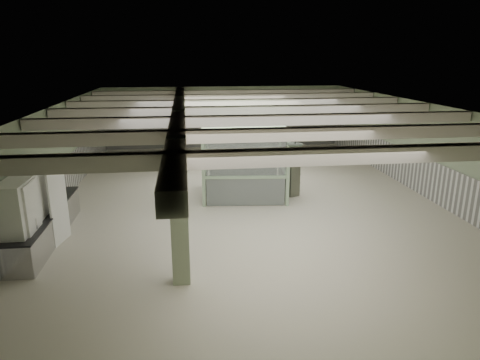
{
  "coord_description": "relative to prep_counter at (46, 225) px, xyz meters",
  "views": [
    {
      "loc": [
        -2.27,
        -15.52,
        5.34
      ],
      "look_at": [
        -0.52,
        -1.77,
        1.3
      ],
      "focal_mm": 32.0,
      "sensor_mm": 36.0,
      "label": 1
    }
  ],
  "objects": [
    {
      "name": "guard_booth",
      "position": [
        6.49,
        3.48,
        1.33
      ],
      "size": [
        3.57,
        3.11,
        2.67
      ],
      "rotation": [
        0.0,
        0.0,
        -0.1
      ],
      "color": "#9FBE98",
      "rests_on": "floor"
    },
    {
      "name": "wainscot_left",
      "position": [
        -0.44,
        2.99,
        0.29
      ],
      "size": [
        0.05,
        19.9,
        1.5
      ],
      "primitive_type": "cube",
      "color": "silver",
      "rests_on": "floor"
    },
    {
      "name": "girder",
      "position": [
        4.04,
        2.99,
        2.92
      ],
      "size": [
        0.45,
        19.9,
        0.4
      ],
      "primitive_type": "cube",
      "color": "beige",
      "rests_on": "ceiling"
    },
    {
      "name": "wall_right",
      "position": [
        13.54,
        2.99,
        1.34
      ],
      "size": [
        0.02,
        20.0,
        3.6
      ],
      "primitive_type": "cube",
      "color": "#98AA88",
      "rests_on": "floor"
    },
    {
      "name": "walkin_cooler",
      "position": [
        -0.08,
        -0.91,
        0.72
      ],
      "size": [
        0.92,
        2.58,
        2.37
      ],
      "color": "white",
      "rests_on": "floor"
    },
    {
      "name": "beam_d",
      "position": [
        6.54,
        2.99,
        2.96
      ],
      "size": [
        13.9,
        0.35,
        0.32
      ],
      "primitive_type": "cube",
      "color": "beige",
      "rests_on": "ceiling"
    },
    {
      "name": "beam_c",
      "position": [
        6.54,
        0.49,
        2.96
      ],
      "size": [
        13.9,
        0.35,
        0.32
      ],
      "primitive_type": "cube",
      "color": "beige",
      "rests_on": "ceiling"
    },
    {
      "name": "column_b",
      "position": [
        4.04,
        1.99,
        1.34
      ],
      "size": [
        0.42,
        0.42,
        3.6
      ],
      "primitive_type": "cube",
      "color": "#9FAD8B",
      "rests_on": "floor"
    },
    {
      "name": "orange_bowl",
      "position": [
        -0.1,
        1.81,
        0.48
      ],
      "size": [
        0.24,
        0.24,
        0.08
      ],
      "primitive_type": "cylinder",
      "rotation": [
        0.0,
        0.0,
        -0.02
      ],
      "color": "#B2B2B7",
      "rests_on": "prep_counter"
    },
    {
      "name": "pitcher_far",
      "position": [
        0.09,
        -0.37,
        0.58
      ],
      "size": [
        0.25,
        0.27,
        0.29
      ],
      "primitive_type": null,
      "rotation": [
        0.0,
        0.0,
        0.24
      ],
      "color": "#B1B1B5",
      "rests_on": "prep_counter"
    },
    {
      "name": "pendant_back",
      "position": [
        7.04,
        8.49,
        2.59
      ],
      "size": [
        0.44,
        0.44,
        0.22
      ],
      "primitive_type": "cone",
      "rotation": [
        3.14,
        0.0,
        0.0
      ],
      "color": "#2F3F32",
      "rests_on": "ceiling"
    },
    {
      "name": "column_d",
      "position": [
        4.04,
        10.99,
        1.34
      ],
      "size": [
        0.42,
        0.42,
        3.6
      ],
      "primitive_type": "cube",
      "color": "#9FAD8B",
      "rests_on": "floor"
    },
    {
      "name": "column_c",
      "position": [
        4.04,
        6.99,
        1.34
      ],
      "size": [
        0.42,
        0.42,
        3.6
      ],
      "primitive_type": "cube",
      "color": "#9FAD8B",
      "rests_on": "floor"
    },
    {
      "name": "beam_a",
      "position": [
        6.54,
        -4.51,
        2.96
      ],
      "size": [
        13.9,
        0.35,
        0.32
      ],
      "primitive_type": "cube",
      "color": "beige",
      "rests_on": "ceiling"
    },
    {
      "name": "beam_g",
      "position": [
        6.54,
        10.49,
        2.96
      ],
      "size": [
        13.9,
        0.35,
        0.32
      ],
      "primitive_type": "cube",
      "color": "beige",
      "rests_on": "ceiling"
    },
    {
      "name": "wall_back",
      "position": [
        6.54,
        12.99,
        1.34
      ],
      "size": [
        14.0,
        0.02,
        3.6
      ],
      "primitive_type": "cube",
      "color": "#98AA88",
      "rests_on": "floor"
    },
    {
      "name": "wall_left",
      "position": [
        -0.46,
        2.99,
        1.34
      ],
      "size": [
        0.02,
        20.0,
        3.6
      ],
      "primitive_type": "cube",
      "color": "#98AA88",
      "rests_on": "floor"
    },
    {
      "name": "floor",
      "position": [
        6.54,
        2.99,
        -0.46
      ],
      "size": [
        20.0,
        20.0,
        0.0
      ],
      "primitive_type": "plane",
      "color": "beige",
      "rests_on": "ground"
    },
    {
      "name": "wainscot_right",
      "position": [
        13.51,
        2.99,
        0.29
      ],
      "size": [
        0.05,
        19.9,
        1.5
      ],
      "primitive_type": "cube",
      "color": "silver",
      "rests_on": "floor"
    },
    {
      "name": "wainscot_back",
      "position": [
        6.54,
        12.97,
        0.29
      ],
      "size": [
        13.9,
        0.05,
        1.5
      ],
      "primitive_type": "cube",
      "color": "silver",
      "rests_on": "floor"
    },
    {
      "name": "ceiling",
      "position": [
        6.54,
        2.99,
        3.14
      ],
      "size": [
        14.0,
        20.0,
        0.02
      ],
      "primitive_type": "cube",
      "color": "white",
      "rests_on": "wall_back"
    },
    {
      "name": "veg_colander",
      "position": [
        -0.05,
        0.89,
        0.55
      ],
      "size": [
        0.56,
        0.56,
        0.23
      ],
      "primitive_type": null,
      "rotation": [
        0.0,
        0.0,
        -0.12
      ],
      "color": "#434348",
      "rests_on": "prep_counter"
    },
    {
      "name": "beam_b",
      "position": [
        6.54,
        -2.01,
        2.96
      ],
      "size": [
        13.9,
        0.35,
        0.32
      ],
      "primitive_type": "cube",
      "color": "beige",
      "rests_on": "ceiling"
    },
    {
      "name": "pendant_mid",
      "position": [
        7.04,
        3.49,
        2.59
      ],
      "size": [
        0.44,
        0.44,
        0.22
      ],
      "primitive_type": "cone",
      "rotation": [
        3.14,
        0.0,
        0.0
      ],
      "color": "#2F3F32",
      "rests_on": "ceiling"
    },
    {
      "name": "wall_front",
      "position": [
        6.54,
        -7.01,
        1.34
      ],
      "size": [
        14.0,
        0.02,
        3.6
      ],
      "primitive_type": "cube",
      "color": "#98AA88",
      "rests_on": "floor"
    },
    {
      "name": "beam_e",
      "position": [
        6.54,
        5.49,
        2.96
      ],
      "size": [
        13.9,
        0.35,
        0.32
      ],
      "primitive_type": "cube",
      "color": "beige",
      "rests_on": "ceiling"
    },
    {
      "name": "filing_cabinet",
      "position": [
        8.32,
        3.33,
        0.23
      ],
      "size": [
        0.66,
        0.76,
        1.38
      ],
      "primitive_type": "cube",
      "rotation": [
        0.0,
        0.0,
        0.41
      ],
      "color": "#585B4C",
      "rests_on": "floor"
    },
    {
      "name": "column_a",
      "position": [
        4.04,
        -3.01,
        1.34
      ],
      "size": [
        0.42,
        0.42,
        3.6
      ],
      "primitive_type": "cube",
      "color": "#9FAD8B",
      "rests_on": "floor"
    },
    {
      "name": "pendant_front",
      "position": [
        7.04,
        -2.01,
        2.59
      ],
      "size": [
        0.44,
        0.44,
        0.22
      ],
      "primitive_type": "cone",
      "rotation": [
        3.14,
        0.0,
        0.0
      ],
      "color": "#2F3F32",
      "rests_on": "ceiling"
    },
    {
      "name": "prep_counter",
      "position": [
        0.0,
        0.0,
        0.0
      ],
      "size": [
        0.87,
        4.97,
        0.91
      ],
      "color": "#B1B1B5",
      "rests_on": "floor"
    },
    {
      "name": "pitcher_near",
      "position": [
        0.06,
        1.42,
        0.57
      ],
      "size": [
        0.19,
        0.21,
        0.27
      ],
      "primitive_type": null,
      "rotation": [
        0.0,
        0.0,
        -0.01
      ],
      "color": "#B1B1B5",
      "rests_on": "prep_counter"
    },
    {
      "name": "beam_f",
      "position": [
        6.54,
        7.99,
        2.96
      ],
      "size": [
        13.9,
        0.35,
        0.32
      ],
      "primitive_type": "cube",
      "color": "beige",
      "rests_on": "ceiling"
    }
  ]
}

